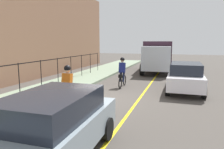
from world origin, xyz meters
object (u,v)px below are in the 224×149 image
(cyclist_lead, at_px, (122,72))
(box_truck_background, at_px, (158,55))
(parked_sedan_rear, at_px, (50,128))
(cyclist_follow, at_px, (68,88))
(patrol_sedan, at_px, (185,76))

(cyclist_lead, bearing_deg, box_truck_background, -10.94)
(parked_sedan_rear, bearing_deg, cyclist_lead, -177.00)
(cyclist_lead, xyz_separation_m, cyclist_follow, (-4.86, 0.90, 0.00))
(cyclist_lead, xyz_separation_m, patrol_sedan, (0.22, -3.59, -0.09))
(patrol_sedan, distance_m, parked_sedan_rear, 8.96)
(patrol_sedan, bearing_deg, cyclist_lead, 93.34)
(parked_sedan_rear, xyz_separation_m, box_truck_background, (15.77, -0.71, 0.73))
(cyclist_follow, bearing_deg, cyclist_lead, -11.56)
(patrol_sedan, bearing_deg, parked_sedan_rear, 160.40)
(cyclist_follow, relative_size, box_truck_background, 0.27)
(patrol_sedan, bearing_deg, cyclist_follow, 138.36)
(cyclist_lead, bearing_deg, parked_sedan_rear, -176.86)
(box_truck_background, bearing_deg, cyclist_lead, -13.03)
(cyclist_follow, distance_m, box_truck_background, 12.60)
(cyclist_lead, xyz_separation_m, box_truck_background, (7.54, -1.31, 0.64))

